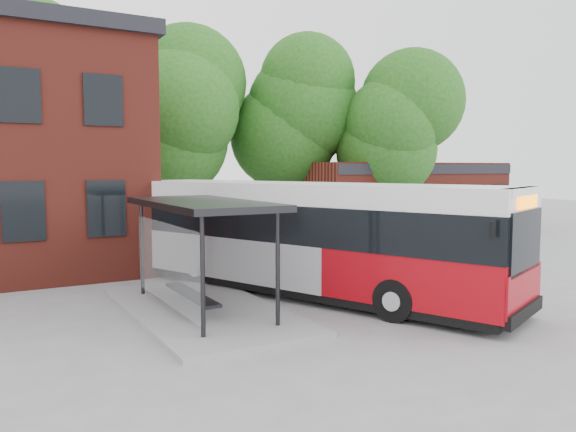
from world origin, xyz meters
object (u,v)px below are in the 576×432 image
bus_shelter (202,256)px  city_bus (301,238)px  bicycle_2 (335,226)px  bicycle_0 (351,229)px  bicycle_3 (350,227)px  bicycle_5 (386,227)px  bicycle_7 (382,224)px  bicycle_6 (395,226)px  bicycle_4 (376,225)px  bicycle_1 (331,228)px

bus_shelter → city_bus: size_ratio=0.55×
bus_shelter → bicycle_2: 17.13m
bicycle_0 → bicycle_3: bicycle_0 is taller
bicycle_2 → bicycle_5: bicycle_2 is taller
bicycle_7 → bicycle_3: bearing=79.0°
bus_shelter → bicycle_3: 17.28m
bicycle_3 → bicycle_6: size_ratio=0.85×
bicycle_0 → bicycle_7: size_ratio=1.22×
city_bus → bicycle_4: size_ratio=7.28×
bicycle_0 → bicycle_5: bearing=-99.2°
bicycle_7 → bicycle_4: bearing=92.9°
bicycle_0 → bicycle_7: (3.17, 1.31, -0.03)m
bicycle_0 → bicycle_6: bicycle_0 is taller
bicycle_6 → bicycle_4: bearing=24.3°
bus_shelter → bicycle_7: 19.42m
bicycle_2 → bicycle_5: (2.25, -1.60, -0.02)m
city_bus → bicycle_6: size_ratio=7.35×
city_bus → bicycle_7: city_bus is taller
bicycle_2 → bicycle_7: size_ratio=1.28×
bicycle_2 → bicycle_4: 2.61m
bicycle_4 → bicycle_6: bicycle_4 is taller
bicycle_5 → bicycle_6: (0.82, 0.18, -0.02)m
bicycle_6 → bicycle_5: bearing=100.9°
bicycle_2 → bicycle_6: 3.38m
bicycle_2 → bicycle_3: bearing=-116.0°
bicycle_4 → bicycle_6: (0.49, -1.01, -0.00)m
bicycle_4 → bicycle_0: bearing=131.9°
bicycle_2 → bicycle_3: 0.81m
bicycle_7 → bicycle_1: bearing=80.9°
bicycle_3 → bicycle_4: 1.93m
bicycle_3 → bicycle_6: (2.42, -0.92, 0.01)m
bicycle_5 → bicycle_3: bearing=39.7°
bicycle_0 → bicycle_6: (3.08, 0.08, -0.02)m
bicycle_1 → bicycle_4: 3.41m
bus_shelter → bicycle_6: bus_shelter is taller
bicycle_0 → bicycle_3: (0.65, 1.00, -0.03)m
city_bus → bicycle_2: (8.91, 11.19, -1.13)m
bicycle_2 → bus_shelter: bearing=145.3°
city_bus → bicycle_0: (8.91, 9.71, -1.15)m
city_bus → bicycle_1: (8.11, 10.39, -1.14)m
bicycle_2 → bicycle_5: bearing=-114.1°
bicycle_0 → bicycle_5: 2.26m
bicycle_3 → bicycle_5: size_ratio=0.94×
bicycle_4 → bicycle_7: bicycle_4 is taller
bus_shelter → bicycle_3: (12.92, 11.43, -1.01)m
bicycle_5 → bicycle_7: 1.68m
bicycle_1 → bicycle_3: size_ratio=1.10×
bus_shelter → bicycle_4: 18.82m
bicycle_4 → bicycle_5: (-0.32, -1.19, 0.01)m
bicycle_1 → bicycle_2: bearing=-29.7°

